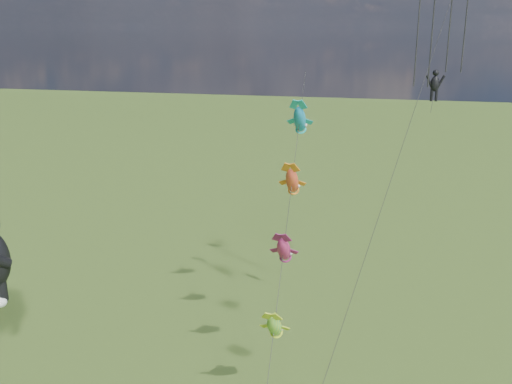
# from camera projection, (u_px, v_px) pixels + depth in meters

# --- Properties ---
(ground) EXTENTS (300.00, 300.00, 0.00)m
(ground) POSITION_uv_depth(u_px,v_px,m) (70.00, 372.00, 35.89)
(ground) COLOR #264310
(fish_windsock_rig) EXTENTS (1.07, 15.97, 18.07)m
(fish_windsock_rig) POSITION_uv_depth(u_px,v_px,m) (288.00, 215.00, 33.98)
(fish_windsock_rig) COLOR brown
(fish_windsock_rig) RESTS_ON ground
(parafoil_rig) EXTENTS (7.97, 16.24, 27.02)m
(parafoil_rig) POSITION_uv_depth(u_px,v_px,m) (436.00, 56.00, 32.77)
(parafoil_rig) COLOR brown
(parafoil_rig) RESTS_ON ground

